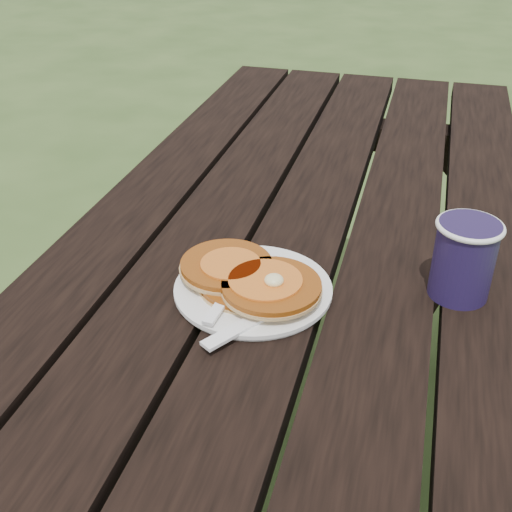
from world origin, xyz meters
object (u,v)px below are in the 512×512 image
(plate, at_px, (253,290))
(pancake_stack, at_px, (250,278))
(picnic_table, at_px, (296,390))
(coffee_cup, at_px, (464,255))

(plate, xyz_separation_m, pancake_stack, (-0.00, -0.00, 0.02))
(picnic_table, distance_m, coffee_cup, 0.53)
(pancake_stack, bearing_deg, picnic_table, 81.66)
(coffee_cup, bearing_deg, pancake_stack, -164.92)
(plate, relative_size, coffee_cup, 1.91)
(plate, bearing_deg, coffee_cup, 14.94)
(pancake_stack, xyz_separation_m, coffee_cup, (0.28, 0.08, 0.04))
(pancake_stack, height_order, coffee_cup, coffee_cup)
(picnic_table, distance_m, plate, 0.45)
(picnic_table, bearing_deg, plate, -97.24)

